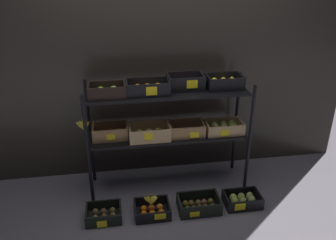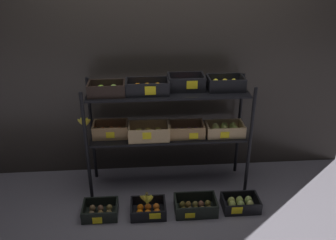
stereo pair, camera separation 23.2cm
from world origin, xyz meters
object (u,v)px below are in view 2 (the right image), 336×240
object	(u,v)px
crate_ground_kiwi	(100,211)
banana_bunch_loose	(147,199)
crate_ground_pear	(240,204)
crate_ground_tangerine	(148,210)
display_rack	(168,113)
crate_ground_center_kiwi	(196,207)

from	to	relation	value
crate_ground_kiwi	banana_bunch_loose	size ratio (longest dim) A/B	2.26
crate_ground_pear	crate_ground_tangerine	bearing A→B (deg)	-179.34
display_rack	crate_ground_pear	size ratio (longest dim) A/B	4.79
display_rack	crate_ground_center_kiwi	bearing A→B (deg)	-62.90
crate_ground_kiwi	crate_ground_center_kiwi	distance (m)	0.85
crate_ground_pear	display_rack	bearing A→B (deg)	146.58
crate_ground_kiwi	crate_ground_pear	xyz separation A→B (m)	(1.27, -0.00, 0.01)
crate_ground_pear	banana_bunch_loose	size ratio (longest dim) A/B	2.44
crate_ground_pear	banana_bunch_loose	bearing A→B (deg)	-179.22
crate_ground_center_kiwi	crate_ground_pear	size ratio (longest dim) A/B	1.13
crate_ground_kiwi	crate_ground_tangerine	distance (m)	0.43
crate_ground_tangerine	banana_bunch_loose	xyz separation A→B (m)	(-0.01, -0.00, 0.12)
display_rack	crate_ground_center_kiwi	size ratio (longest dim) A/B	4.24
display_rack	crate_ground_center_kiwi	world-z (taller)	display_rack
crate_ground_kiwi	crate_ground_pear	size ratio (longest dim) A/B	0.93
display_rack	crate_ground_tangerine	xyz separation A→B (m)	(-0.21, -0.43, -0.75)
banana_bunch_loose	crate_ground_center_kiwi	bearing A→B (deg)	0.23
crate_ground_center_kiwi	crate_ground_kiwi	bearing A→B (deg)	179.25
display_rack	crate_ground_pear	bearing A→B (deg)	-33.42
crate_ground_kiwi	banana_bunch_loose	xyz separation A→B (m)	(0.42, -0.01, 0.12)
crate_ground_tangerine	banana_bunch_loose	world-z (taller)	banana_bunch_loose
crate_ground_center_kiwi	crate_ground_pear	world-z (taller)	crate_ground_center_kiwi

